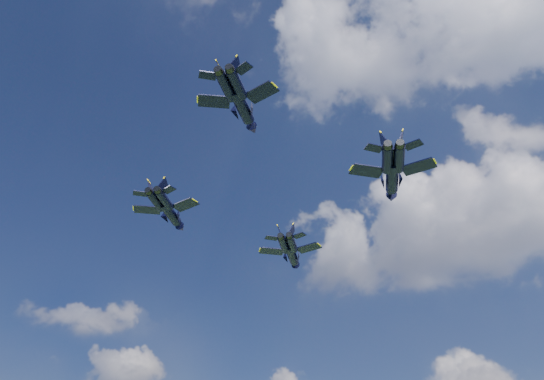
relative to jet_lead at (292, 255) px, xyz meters
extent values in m
cylinder|color=black|center=(0.17, -0.48, -0.07)|extent=(4.43, 8.49, 1.68)
cone|color=black|center=(-1.66, 4.63, -0.07)|extent=(2.32, 2.83, 1.59)
ellipsoid|color=brown|center=(-0.87, 2.43, 0.44)|extent=(1.77, 2.83, 0.77)
cube|color=black|center=(-2.36, -3.37, -0.07)|extent=(4.83, 4.68, 0.17)
cube|color=black|center=(3.97, -1.10, -0.07)|extent=(4.39, 2.60, 0.17)
cube|color=black|center=(0.19, -7.72, -0.07)|extent=(2.55, 2.60, 0.13)
cube|color=black|center=(4.77, -6.08, -0.07)|extent=(2.42, 1.71, 0.13)
cube|color=black|center=(1.26, -6.54, 1.24)|extent=(1.57, 2.40, 2.82)
cube|color=black|center=(3.20, -5.85, 1.24)|extent=(1.47, 2.78, 2.82)
cylinder|color=black|center=(-10.43, -22.74, 0.57)|extent=(4.01, 8.34, 1.65)
cone|color=black|center=(-12.00, -17.68, 0.57)|extent=(2.19, 2.73, 1.55)
ellipsoid|color=brown|center=(-11.32, -19.86, 1.07)|extent=(1.63, 2.76, 0.75)
cube|color=black|center=(-13.03, -25.46, 0.57)|extent=(4.76, 4.50, 0.16)
cube|color=black|center=(-6.74, -23.51, 0.57)|extent=(4.39, 2.72, 0.16)
cube|color=black|center=(-10.71, -29.82, 0.57)|extent=(2.52, 2.52, 0.13)
cube|color=black|center=(-6.18, -28.41, 0.57)|extent=(2.41, 1.76, 0.13)
cube|color=black|center=(-9.62, -28.71, 1.85)|extent=(1.44, 2.40, 2.75)
cube|color=black|center=(-7.70, -28.12, 1.85)|extent=(1.41, 2.73, 2.75)
cylinder|color=black|center=(23.93, -10.47, 3.10)|extent=(5.61, 9.88, 1.97)
cone|color=black|center=(21.49, -4.60, 3.10)|extent=(2.82, 3.35, 1.86)
ellipsoid|color=brown|center=(22.54, -7.13, 3.71)|extent=(2.20, 3.31, 0.90)
cube|color=black|center=(21.12, -14.01, 3.10)|extent=(5.60, 5.57, 0.20)
cube|color=black|center=(28.42, -10.99, 3.10)|extent=(5.07, 2.90, 0.20)
cube|color=black|center=(24.37, -18.96, 3.10)|extent=(2.94, 3.08, 0.15)
cube|color=black|center=(29.63, -16.78, 3.10)|extent=(2.78, 1.89, 0.15)
cube|color=black|center=(25.55, -17.52, 4.64)|extent=(1.97, 2.73, 3.30)
cube|color=black|center=(27.78, -16.60, 4.64)|extent=(1.77, 3.25, 3.30)
cylinder|color=black|center=(13.08, -37.30, 2.59)|extent=(3.70, 8.30, 1.63)
cone|color=black|center=(11.71, -32.23, 2.59)|extent=(2.10, 2.68, 1.54)
ellipsoid|color=brown|center=(12.30, -34.42, 3.09)|extent=(1.53, 2.73, 0.74)
cube|color=black|center=(10.40, -39.90, 2.59)|extent=(4.74, 4.39, 0.16)
cube|color=black|center=(16.70, -38.20, 2.59)|extent=(4.42, 2.84, 0.16)
cube|color=black|center=(12.53, -44.30, 2.59)|extent=(2.52, 2.48, 0.13)
cube|color=black|center=(17.08, -43.07, 2.59)|extent=(2.42, 1.81, 0.13)
cube|color=black|center=(13.65, -43.25, 3.86)|extent=(1.34, 2.42, 2.73)
cube|color=black|center=(15.58, -42.73, 3.86)|extent=(1.36, 2.71, 2.73)
camera|label=1|loc=(47.81, -88.16, -50.40)|focal=40.00mm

